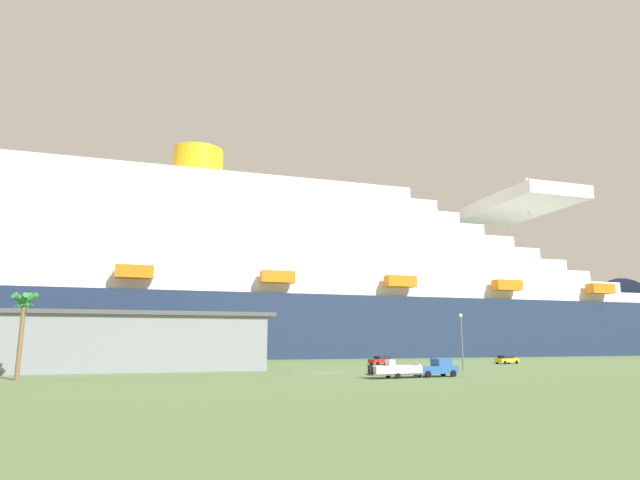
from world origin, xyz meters
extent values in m
plane|color=#567042|center=(0.00, 30.00, 0.00)|extent=(600.00, 600.00, 0.00)
cube|color=#1E2D4C|center=(22.84, 69.39, 7.79)|extent=(231.40, 46.16, 15.58)
cube|color=white|center=(22.84, 69.39, 17.12)|extent=(203.69, 42.12, 3.07)
cube|color=white|center=(18.24, 69.56, 20.19)|extent=(192.28, 40.75, 3.07)
cube|color=white|center=(13.64, 69.73, 23.26)|extent=(179.97, 39.75, 3.07)
cube|color=white|center=(9.04, 69.90, 26.33)|extent=(173.13, 38.87, 3.07)
cube|color=white|center=(4.44, 70.08, 29.41)|extent=(164.63, 37.74, 3.07)
cube|color=white|center=(-0.16, 70.25, 32.48)|extent=(156.76, 36.77, 3.07)
cube|color=white|center=(-4.76, 70.42, 35.55)|extent=(146.75, 35.57, 3.07)
cube|color=white|center=(-9.36, 70.59, 38.63)|extent=(140.52, 34.66, 3.07)
cube|color=white|center=(-13.96, 70.77, 41.70)|extent=(136.11, 33.90, 3.07)
cube|color=white|center=(-18.56, 70.94, 44.77)|extent=(129.04, 33.00, 3.07)
cube|color=white|center=(91.84, 66.80, 48.31)|extent=(24.55, 42.16, 4.00)
cylinder|color=yellow|center=(-11.66, 70.68, 51.07)|extent=(14.02, 14.02, 9.52)
cylinder|color=silver|center=(96.44, 66.63, 52.31)|extent=(0.80, 0.80, 12.00)
cube|color=orange|center=(-26.19, 51.67, 19.27)|extent=(8.11, 3.50, 2.80)
cube|color=orange|center=(6.01, 50.47, 19.27)|extent=(8.11, 3.50, 2.80)
cube|color=orange|center=(38.21, 49.26, 19.27)|extent=(8.11, 3.50, 2.80)
cube|color=orange|center=(70.40, 48.05, 19.27)|extent=(8.11, 3.50, 2.80)
cube|color=orange|center=(102.60, 46.85, 19.27)|extent=(8.11, 3.50, 2.80)
cube|color=gray|center=(-37.62, 20.36, 3.96)|extent=(62.98, 26.92, 7.93)
cube|color=#4C4C51|center=(-37.62, 20.36, 8.23)|extent=(65.50, 27.99, 0.60)
cube|color=#2659A5|center=(9.33, -12.53, 0.85)|extent=(5.74, 2.44, 0.90)
cube|color=#2659A5|center=(10.34, -12.45, 1.75)|extent=(2.16, 2.00, 0.90)
cube|color=#26333F|center=(11.01, -12.39, 1.66)|extent=(0.23, 1.68, 0.63)
cylinder|color=black|center=(11.21, -11.37, 0.40)|extent=(0.82, 0.34, 0.80)
cylinder|color=black|center=(11.37, -13.37, 0.40)|extent=(0.82, 0.34, 0.80)
cylinder|color=black|center=(7.47, -11.68, 0.40)|extent=(0.82, 0.34, 0.80)
cylinder|color=black|center=(7.63, -13.67, 0.40)|extent=(0.82, 0.34, 0.80)
cube|color=#595960|center=(3.60, -12.99, 0.47)|extent=(7.08, 2.49, 0.16)
cube|color=#595960|center=(7.70, -12.66, 0.47)|extent=(2.28, 0.30, 0.10)
cylinder|color=black|center=(3.20, -11.94, 0.32)|extent=(0.66, 0.27, 0.64)
cylinder|color=black|center=(3.37, -14.09, 0.32)|extent=(0.66, 0.27, 0.64)
cube|color=silver|center=(3.60, -12.99, 1.00)|extent=(6.47, 2.65, 0.90)
cone|color=silver|center=(7.15, -12.71, 1.00)|extent=(1.35, 2.03, 1.94)
cube|color=silver|center=(2.97, -13.04, 1.80)|extent=(0.88, 1.06, 0.70)
cube|color=black|center=(0.25, -13.26, 1.00)|extent=(0.40, 0.53, 1.10)
cylinder|color=brown|center=(-37.99, -1.79, 4.31)|extent=(0.51, 0.51, 8.61)
cone|color=#287233|center=(-37.59, -1.75, 8.71)|extent=(0.97, 2.72, 2.40)
cone|color=#287233|center=(-37.71, -1.51, 8.71)|extent=(2.59, 2.56, 1.73)
cone|color=#287233|center=(-38.10, -1.41, 8.71)|extent=(2.74, 1.43, 2.41)
cone|color=#287233|center=(-38.34, -1.60, 8.71)|extent=(1.98, 2.88, 1.95)
cone|color=#287233|center=(-38.33, -1.99, 8.71)|extent=(2.03, 2.80, 2.10)
cone|color=#287233|center=(-38.00, -2.19, 8.71)|extent=(2.82, 0.81, 2.19)
cone|color=#287233|center=(-37.76, -2.12, 8.71)|extent=(2.61, 2.09, 2.37)
sphere|color=#287233|center=(-37.99, -1.79, 8.61)|extent=(1.10, 1.10, 1.10)
cylinder|color=slate|center=(19.78, -3.25, 3.88)|extent=(0.20, 0.20, 7.77)
sphere|color=#F9F2CC|center=(19.78, -3.25, 8.02)|extent=(0.56, 0.56, 0.56)
cube|color=yellow|center=(41.91, 14.65, 0.68)|extent=(5.04, 2.69, 0.70)
cube|color=#1E232D|center=(41.68, 14.61, 1.31)|extent=(2.94, 2.14, 0.55)
cylinder|color=black|center=(43.30, 15.85, 0.33)|extent=(0.69, 0.33, 0.66)
cylinder|color=black|center=(43.64, 14.00, 0.33)|extent=(0.69, 0.33, 0.66)
cylinder|color=black|center=(40.19, 15.30, 0.33)|extent=(0.69, 0.33, 0.66)
cylinder|color=black|center=(40.52, 13.45, 0.33)|extent=(0.69, 0.33, 0.66)
cube|color=red|center=(17.52, 19.00, 0.68)|extent=(5.06, 2.78, 0.70)
cube|color=#1E232D|center=(17.76, 19.04, 1.31)|extent=(2.96, 2.20, 0.55)
cylinder|color=black|center=(16.15, 17.76, 0.33)|extent=(0.69, 0.34, 0.66)
cylinder|color=black|center=(15.79, 19.65, 0.33)|extent=(0.69, 0.34, 0.66)
cylinder|color=black|center=(19.25, 18.34, 0.33)|extent=(0.69, 0.34, 0.66)
cylinder|color=black|center=(18.90, 20.24, 0.33)|extent=(0.69, 0.34, 0.66)
cube|color=silver|center=(-20.06, 19.94, 0.68)|extent=(4.89, 2.17, 0.70)
cube|color=#1E232D|center=(-19.82, 19.95, 1.31)|extent=(2.78, 1.86, 0.55)
cylinder|color=black|center=(-21.58, 18.90, 0.33)|extent=(0.67, 0.26, 0.66)
cylinder|color=black|center=(-21.69, 20.80, 0.33)|extent=(0.67, 0.26, 0.66)
cylinder|color=black|center=(-18.43, 19.08, 0.33)|extent=(0.67, 0.26, 0.66)
cylinder|color=black|center=(-18.54, 20.98, 0.33)|extent=(0.67, 0.26, 0.66)
camera|label=1|loc=(-26.33, -70.48, 4.36)|focal=29.56mm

